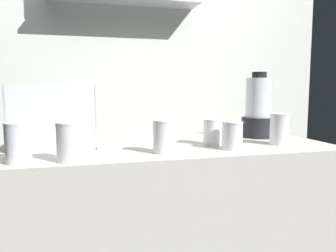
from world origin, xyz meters
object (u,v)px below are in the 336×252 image
(blender_pitcher, at_px, (258,110))
(juice_cup_pomegranate_left, at_px, (68,144))
(juice_cup_mango_middle, at_px, (163,139))
(juice_cup_pomegranate_far_left, at_px, (18,145))
(juice_cup_beet_rightmost, at_px, (280,130))
(juice_cup_mango_right, at_px, (213,133))
(juice_cup_mango_far_right, at_px, (232,137))
(carrot_display_bin, at_px, (53,128))

(blender_pitcher, relative_size, juice_cup_pomegranate_left, 2.45)
(juice_cup_mango_middle, bearing_deg, juice_cup_pomegranate_far_left, -175.54)
(juice_cup_beet_rightmost, bearing_deg, juice_cup_mango_middle, -174.44)
(juice_cup_mango_middle, relative_size, juice_cup_mango_right, 1.11)
(juice_cup_pomegranate_far_left, bearing_deg, juice_cup_mango_right, 12.07)
(blender_pitcher, height_order, juice_cup_mango_far_right, blender_pitcher)
(juice_cup_pomegranate_left, distance_m, juice_cup_mango_far_right, 0.63)
(juice_cup_pomegranate_left, relative_size, juice_cup_mango_right, 1.18)
(juice_cup_mango_middle, distance_m, juice_cup_beet_rightmost, 0.54)
(juice_cup_pomegranate_left, bearing_deg, juice_cup_mango_far_right, 5.39)
(blender_pitcher, relative_size, juice_cup_pomegranate_far_left, 2.43)
(blender_pitcher, bearing_deg, juice_cup_mango_right, -153.08)
(juice_cup_mango_right, distance_m, juice_cup_mango_far_right, 0.13)
(juice_cup_mango_far_right, bearing_deg, juice_cup_beet_rightmost, 11.96)
(juice_cup_mango_middle, bearing_deg, juice_cup_mango_far_right, -0.21)
(carrot_display_bin, height_order, juice_cup_pomegranate_left, carrot_display_bin)
(blender_pitcher, bearing_deg, juice_cup_mango_middle, -153.61)
(blender_pitcher, distance_m, juice_cup_pomegranate_left, 0.97)
(juice_cup_pomegranate_left, bearing_deg, juice_cup_pomegranate_far_left, 172.43)
(carrot_display_bin, relative_size, juice_cup_pomegranate_far_left, 2.52)
(juice_cup_mango_far_right, bearing_deg, juice_cup_pomegranate_far_left, -177.23)
(juice_cup_mango_right, bearing_deg, blender_pitcher, 26.92)
(juice_cup_mango_right, bearing_deg, juice_cup_pomegranate_far_left, -167.93)
(carrot_display_bin, bearing_deg, blender_pitcher, 1.87)
(juice_cup_pomegranate_left, relative_size, juice_cup_mango_far_right, 1.18)
(juice_cup_mango_middle, bearing_deg, juice_cup_pomegranate_left, -170.03)
(juice_cup_mango_far_right, bearing_deg, blender_pitcher, 45.33)
(juice_cup_mango_right, xyz_separation_m, juice_cup_mango_far_right, (0.03, -0.12, 0.00))
(juice_cup_mango_right, bearing_deg, juice_cup_beet_rightmost, -13.96)
(carrot_display_bin, relative_size, juice_cup_pomegranate_left, 2.54)
(blender_pitcher, relative_size, juice_cup_beet_rightmost, 2.38)
(juice_cup_pomegranate_left, bearing_deg, juice_cup_beet_rightmost, 7.29)
(carrot_display_bin, bearing_deg, juice_cup_pomegranate_far_left, -107.35)
(blender_pitcher, bearing_deg, juice_cup_mango_far_right, -134.67)
(carrot_display_bin, xyz_separation_m, juice_cup_mango_middle, (0.41, -0.25, -0.03))
(juice_cup_beet_rightmost, bearing_deg, carrot_display_bin, 168.40)
(carrot_display_bin, height_order, blender_pitcher, blender_pitcher)
(carrot_display_bin, distance_m, juice_cup_pomegranate_left, 0.31)
(juice_cup_pomegranate_left, distance_m, juice_cup_beet_rightmost, 0.88)
(juice_cup_pomegranate_left, bearing_deg, juice_cup_mango_middle, 9.97)
(juice_cup_mango_far_right, relative_size, juice_cup_beet_rightmost, 0.83)
(blender_pitcher, bearing_deg, juice_cup_beet_rightmost, -96.35)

